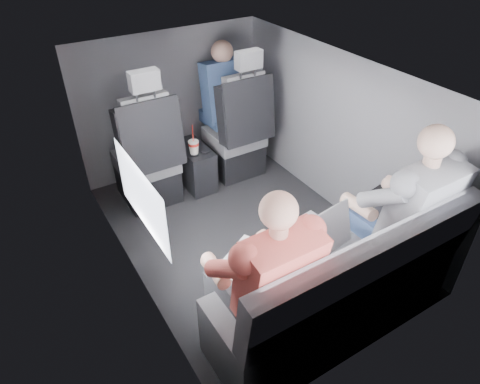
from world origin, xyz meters
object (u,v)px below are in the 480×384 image
laptop_black (388,201)px  rear_bench (337,294)px  laptop_white (255,261)px  laptop_silver (312,234)px  center_console (195,166)px  passenger_front_right (223,93)px  passenger_rear_right (400,211)px  soda_cup (194,147)px  passenger_rear_left (262,278)px  front_seat_left (148,163)px  front_seat_right (238,137)px

laptop_black → rear_bench: bearing=-159.5°
laptop_white → laptop_black: size_ratio=1.24×
rear_bench → laptop_silver: (-0.04, 0.23, 0.33)m
center_console → passenger_front_right: 0.74m
laptop_silver → passenger_rear_right: passenger_rear_right is taller
soda_cup → passenger_rear_left: (-0.45, -1.73, 0.16)m
front_seat_left → center_console: front_seat_left is taller
passenger_front_right → front_seat_left: bearing=-164.0°
passenger_rear_left → center_console: bearing=75.0°
rear_bench → laptop_black: 0.72m
front_seat_left → laptop_silver: 1.74m
rear_bench → passenger_rear_right: size_ratio=1.23×
front_seat_right → center_console: size_ratio=2.64×
center_console → soda_cup: soda_cup is taller
rear_bench → soda_cup: bearing=91.5°
front_seat_left → laptop_black: 1.99m
front_seat_right → laptop_black: (0.15, -1.68, 0.23)m
center_console → laptop_white: laptop_white is taller
front_seat_right → center_console: 0.49m
center_console → soda_cup: size_ratio=1.68×
front_seat_left → passenger_rear_left: bearing=-91.4°
front_seat_right → passenger_front_right: size_ratio=1.56×
passenger_front_right → laptop_black: bearing=-85.5°
passenger_rear_right → soda_cup: bearing=109.1°
laptop_silver → laptop_black: size_ratio=1.11×
soda_cup → passenger_rear_left: bearing=-104.5°
soda_cup → passenger_front_right: 0.66m
laptop_silver → front_seat_left: bearing=103.6°
front_seat_left → passenger_rear_right: passenger_rear_right is taller
passenger_rear_left → laptop_silver: bearing=16.5°
front_seat_right → laptop_white: (-0.91, -1.68, 0.24)m
laptop_black → front_seat_right: bearing=95.1°
front_seat_right → rear_bench: bearing=-103.3°
rear_bench → laptop_black: rear_bench is taller
passenger_rear_right → center_console: bearing=106.7°
rear_bench → laptop_black: bearing=20.5°
laptop_white → rear_bench: bearing=-25.2°
rear_bench → passenger_front_right: (0.45, 2.16, 0.44)m
center_console → laptop_white: bearing=-105.0°
laptop_silver → rear_bench: bearing=-79.1°
laptop_white → passenger_rear_left: 0.13m
laptop_black → laptop_silver: bearing=179.7°
laptop_silver → passenger_rear_left: size_ratio=0.35×
soda_cup → front_seat_left: bearing=169.5°
rear_bench → passenger_front_right: passenger_front_right is taller
passenger_rear_left → rear_bench: bearing=-10.9°
laptop_black → passenger_front_right: bearing=94.5°
passenger_rear_left → laptop_white: bearing=75.6°
front_seat_right → laptop_black: front_seat_right is taller
center_console → soda_cup: (-0.05, -0.11, 0.27)m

